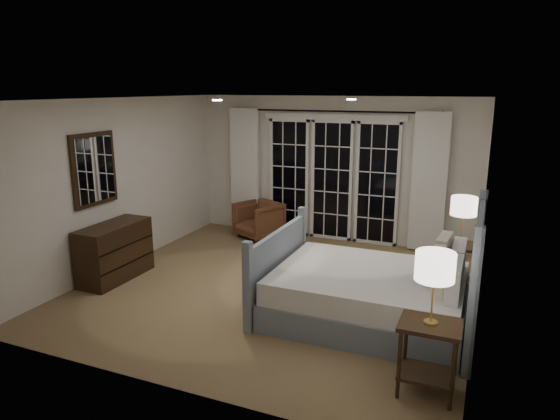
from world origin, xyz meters
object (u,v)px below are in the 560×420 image
at_px(nightstand_left, 429,347).
at_px(lamp_right, 464,207).
at_px(bed, 373,292).
at_px(armchair, 259,220).
at_px(nightstand_right, 459,262).
at_px(dresser, 115,252).
at_px(lamp_left, 435,267).

bearing_deg(nightstand_left, lamp_right, 87.67).
distance_m(bed, lamp_right, 1.65).
bearing_deg(lamp_right, armchair, 159.21).
distance_m(nightstand_right, lamp_right, 0.73).
relative_size(bed, dresser, 2.08).
height_order(nightstand_right, lamp_left, lamp_left).
relative_size(nightstand_left, lamp_right, 1.09).
distance_m(nightstand_left, armchair, 5.02).
distance_m(bed, nightstand_right, 1.42).
bearing_deg(nightstand_left, dresser, 165.69).
height_order(nightstand_left, armchair, nightstand_left).
height_order(nightstand_right, armchair, nightstand_right).
xyz_separation_m(bed, nightstand_left, (0.76, -1.25, 0.11)).
height_order(bed, armchair, bed).
height_order(bed, lamp_left, bed).
xyz_separation_m(lamp_right, armchair, (-3.48, 1.32, -0.86)).
xyz_separation_m(nightstand_right, lamp_left, (-0.10, -2.38, 0.73)).
distance_m(nightstand_left, lamp_right, 2.50).
xyz_separation_m(bed, lamp_left, (0.76, -1.25, 0.85)).
xyz_separation_m(nightstand_left, armchair, (-3.38, 3.71, -0.12)).
relative_size(bed, lamp_left, 3.64).
bearing_deg(bed, lamp_right, 53.03).
relative_size(nightstand_left, dresser, 0.60).
xyz_separation_m(armchair, dresser, (-1.02, -2.58, 0.07)).
xyz_separation_m(nightstand_left, nightstand_right, (0.10, 2.38, 0.01)).
xyz_separation_m(nightstand_left, lamp_right, (0.10, 2.38, 0.74)).
bearing_deg(dresser, lamp_left, -14.31).
bearing_deg(nightstand_right, nightstand_left, -92.33).
distance_m(bed, dresser, 3.65).
xyz_separation_m(nightstand_right, lamp_right, (-0.00, -0.00, 0.73)).
xyz_separation_m(lamp_left, armchair, (-3.38, 3.71, -0.86)).
bearing_deg(nightstand_right, dresser, -164.31).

